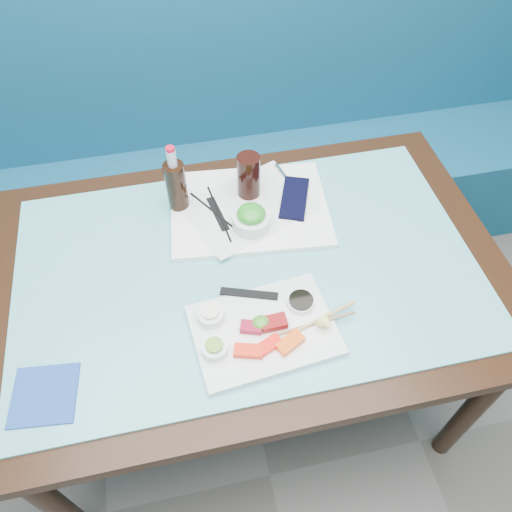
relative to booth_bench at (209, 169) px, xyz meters
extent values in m
cube|color=navy|center=(0.00, -0.07, -0.15)|extent=(3.00, 0.55, 0.45)
cube|color=navy|center=(0.00, 0.15, 0.33)|extent=(3.00, 0.12, 0.95)
cube|color=black|center=(0.00, -0.84, 0.36)|extent=(1.40, 0.90, 0.04)
cylinder|color=black|center=(-0.62, -1.21, -0.02)|extent=(0.06, 0.06, 0.71)
cylinder|color=black|center=(0.62, -1.21, -0.02)|extent=(0.06, 0.06, 0.71)
cylinder|color=black|center=(-0.62, -0.47, -0.02)|extent=(0.06, 0.06, 0.71)
cylinder|color=black|center=(0.62, -0.47, -0.02)|extent=(0.06, 0.06, 0.71)
cube|color=#5AACB4|center=(0.00, -0.84, 0.38)|extent=(1.22, 0.76, 0.01)
cube|color=silver|center=(0.00, -1.04, 0.39)|extent=(0.36, 0.27, 0.02)
cube|color=#FF260A|center=(-0.05, -1.10, 0.41)|extent=(0.07, 0.05, 0.02)
cube|color=#FF150A|center=(0.00, -1.09, 0.41)|extent=(0.07, 0.05, 0.02)
cube|color=#FF500A|center=(0.05, -1.10, 0.41)|extent=(0.08, 0.06, 0.02)
cube|color=maroon|center=(-0.03, -1.04, 0.41)|extent=(0.06, 0.05, 0.02)
cube|color=maroon|center=(0.02, -1.04, 0.41)|extent=(0.06, 0.04, 0.02)
ellipsoid|color=#3E841E|center=(-0.01, -1.03, 0.41)|extent=(0.05, 0.04, 0.02)
cylinder|color=white|center=(-0.13, -1.08, 0.41)|extent=(0.06, 0.06, 0.03)
cylinder|color=#70A234|center=(-0.13, -1.08, 0.43)|extent=(0.04, 0.04, 0.01)
cylinder|color=white|center=(-0.12, -0.99, 0.41)|extent=(0.07, 0.07, 0.03)
cylinder|color=#FFE6D1|center=(-0.12, -0.99, 0.43)|extent=(0.05, 0.05, 0.01)
cylinder|color=white|center=(0.10, -0.99, 0.41)|extent=(0.09, 0.09, 0.01)
cylinder|color=black|center=(0.10, -0.99, 0.42)|extent=(0.07, 0.07, 0.01)
cone|color=#FEFF78|center=(0.14, -1.07, 0.42)|extent=(0.05, 0.05, 0.04)
cube|color=black|center=(-0.02, -0.94, 0.40)|extent=(0.15, 0.07, 0.00)
cylinder|color=tan|center=(0.11, -1.06, 0.41)|extent=(0.25, 0.08, 0.01)
cylinder|color=#996948|center=(0.12, -1.06, 0.40)|extent=(0.22, 0.03, 0.01)
cube|color=white|center=(0.05, -0.64, 0.39)|extent=(0.49, 0.38, 0.02)
cube|color=silver|center=(0.05, -0.64, 0.40)|extent=(0.42, 0.36, 0.00)
cylinder|color=silver|center=(0.04, -0.71, 0.42)|extent=(0.11, 0.11, 0.04)
ellipsoid|color=#248C20|center=(0.04, -0.71, 0.45)|extent=(0.10, 0.10, 0.04)
cylinder|color=black|center=(0.06, -0.58, 0.47)|extent=(0.09, 0.09, 0.14)
cube|color=black|center=(0.18, -0.64, 0.41)|extent=(0.13, 0.18, 0.01)
cylinder|color=white|center=(0.18, -0.53, 0.41)|extent=(0.04, 0.10, 0.01)
cylinder|color=black|center=(-0.05, -0.65, 0.40)|extent=(0.13, 0.20, 0.01)
cylinder|color=black|center=(-0.04, -0.65, 0.40)|extent=(0.03, 0.23, 0.01)
cube|color=black|center=(-0.05, -0.65, 0.40)|extent=(0.05, 0.14, 0.00)
cylinder|color=black|center=(-0.15, -0.59, 0.47)|extent=(0.06, 0.06, 0.17)
cylinder|color=silver|center=(-0.15, -0.59, 0.58)|extent=(0.03, 0.03, 0.05)
cylinder|color=red|center=(-0.15, -0.59, 0.61)|extent=(0.03, 0.03, 0.01)
cube|color=navy|center=(-0.51, -1.10, 0.39)|extent=(0.16, 0.16, 0.01)
camera|label=1|loc=(-0.15, -1.64, 1.45)|focal=35.00mm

